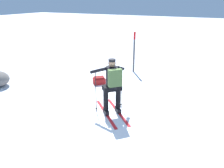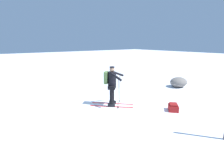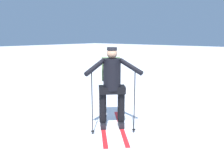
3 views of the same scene
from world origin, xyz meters
name	(u,v)px [view 1 (image 1 of 3)]	position (x,y,z in m)	size (l,w,h in m)	color
ground_plane	(101,110)	(0.00, 0.00, 0.00)	(80.00, 80.00, 0.00)	white
skier	(112,83)	(-0.39, 0.01, 0.98)	(1.64, 1.62, 1.69)	red
dropped_backpack	(99,80)	(1.20, -1.98, 0.14)	(0.60, 0.59, 0.29)	maroon
trail_marker	(134,49)	(0.53, -4.10, 1.08)	(0.09, 0.09, 1.87)	#4C4C51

